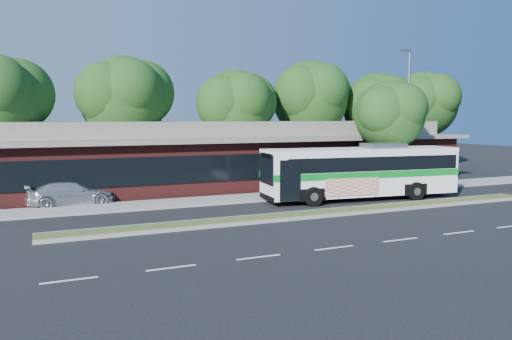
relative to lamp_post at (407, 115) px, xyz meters
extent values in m
plane|color=black|center=(-9.56, -6.00, -4.90)|extent=(120.00, 120.00, 0.00)
cube|color=#475323|center=(-9.56, -5.40, -4.83)|extent=(26.00, 1.10, 0.15)
cube|color=gray|center=(-9.56, 0.40, -4.84)|extent=(44.00, 2.60, 0.12)
cube|color=#521C1A|center=(-9.56, 7.00, -3.30)|extent=(32.00, 10.00, 3.20)
cube|color=gray|center=(-9.56, 7.00, -1.58)|extent=(33.20, 11.20, 0.24)
cube|color=gray|center=(-9.56, 7.00, -0.95)|extent=(30.00, 8.00, 1.00)
cube|color=black|center=(-9.56, 1.97, -3.20)|extent=(30.00, 0.06, 1.60)
cylinder|color=slate|center=(0.04, 0.00, -0.40)|extent=(0.16, 0.16, 9.00)
cube|color=slate|center=(-0.36, 0.00, 4.10)|extent=(0.90, 0.18, 0.14)
sphere|color=#1A3812|center=(-23.26, 9.43, 1.29)|extent=(4.52, 4.52, 4.52)
cylinder|color=black|center=(-16.56, 10.00, -2.80)|extent=(0.44, 0.44, 4.20)
sphere|color=#1A3812|center=(-16.56, 10.00, 1.10)|extent=(6.00, 6.00, 6.00)
sphere|color=#1A3812|center=(-15.21, 10.45, 1.58)|extent=(4.68, 4.68, 4.68)
cylinder|color=black|center=(-8.56, 9.00, -3.01)|extent=(0.44, 0.44, 3.78)
sphere|color=#1A3812|center=(-8.56, 9.00, 0.56)|extent=(5.60, 5.60, 5.60)
sphere|color=#1A3812|center=(-7.30, 9.42, 1.00)|extent=(4.37, 4.37, 4.37)
cylinder|color=black|center=(-1.56, 10.00, -2.70)|extent=(0.44, 0.44, 4.41)
sphere|color=#1A3812|center=(-1.56, 10.00, 1.37)|extent=(6.20, 6.20, 6.20)
sphere|color=#1A3812|center=(-0.17, 10.46, 1.86)|extent=(4.84, 4.84, 4.84)
cylinder|color=black|center=(4.44, 9.00, -2.97)|extent=(0.44, 0.44, 3.86)
sphere|color=#1A3812|center=(4.44, 9.00, 0.70)|extent=(5.80, 5.80, 5.80)
sphere|color=#1A3812|center=(5.74, 9.43, 1.16)|extent=(4.52, 4.52, 4.52)
cylinder|color=black|center=(10.44, 10.00, -2.85)|extent=(0.44, 0.44, 4.12)
sphere|color=#1A3812|center=(10.44, 10.00, 1.01)|extent=(6.00, 6.00, 6.00)
sphere|color=#1A3812|center=(11.79, 10.45, 1.49)|extent=(4.68, 4.68, 4.68)
cube|color=white|center=(-5.29, -2.40, -3.26)|extent=(11.62, 3.58, 2.63)
cube|color=black|center=(-5.00, -2.43, -2.74)|extent=(10.72, 3.54, 0.79)
cube|color=white|center=(-5.29, -2.40, -2.06)|extent=(11.65, 3.61, 0.25)
cube|color=#057F20|center=(-5.29, -2.40, -3.34)|extent=(11.69, 3.65, 0.36)
cube|color=black|center=(-11.00, -1.81, -2.95)|extent=(0.28, 2.13, 1.63)
cube|color=black|center=(0.42, -2.98, -2.64)|extent=(0.26, 1.99, 1.05)
cube|color=#DD41D9|center=(-6.65, -3.51, -3.95)|extent=(3.23, 0.38, 0.95)
cube|color=slate|center=(-3.87, -2.54, -1.82)|extent=(2.43, 1.75, 0.29)
cylinder|color=black|center=(-8.92, -3.23, -4.38)|extent=(1.08, 0.45, 1.05)
cylinder|color=black|center=(-8.67, -0.85, -4.38)|extent=(1.08, 0.45, 1.05)
cylinder|color=black|center=(-2.57, -3.88, -4.38)|extent=(1.08, 0.45, 1.05)
cylinder|color=black|center=(-2.32, -1.50, -4.38)|extent=(1.08, 0.45, 1.05)
imported|color=#B6BBBE|center=(-20.68, 2.22, -4.24)|extent=(4.65, 2.03, 1.33)
cylinder|color=black|center=(-1.55, -0.13, -3.14)|extent=(0.44, 0.44, 3.52)
sphere|color=#1A3812|center=(-1.55, -0.13, -0.05)|extent=(4.44, 4.44, 4.44)
sphere|color=#1A3812|center=(-0.55, 0.20, 0.31)|extent=(3.46, 3.46, 3.46)
camera|label=1|loc=(-22.25, -25.99, -0.23)|focal=35.00mm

